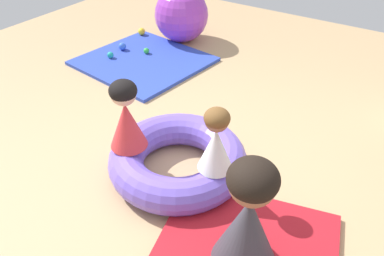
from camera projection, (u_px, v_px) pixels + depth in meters
The scene contains 12 objects.
ground_plane at pixel (192, 181), 2.96m from camera, with size 8.00×8.00×0.00m, color tan.
gym_mat_far_left at pixel (143, 61), 4.61m from camera, with size 1.35×1.29×0.04m, color #2D47B7.
inflatable_cushion at pixel (178, 159), 2.96m from camera, with size 1.07×1.07×0.27m, color #7056D1.
child_in_red at pixel (126, 115), 2.73m from camera, with size 0.36×0.36×0.55m.
child_in_white at pixel (216, 140), 2.54m from camera, with size 0.34×0.34×0.48m.
adult_seated at pixel (248, 217), 2.12m from camera, with size 0.42×0.42×0.78m.
play_ball_green at pixel (146, 51), 4.72m from camera, with size 0.07×0.07×0.07m, color green.
play_ball_teal at pixel (110, 55), 4.61m from camera, with size 0.08×0.08×0.08m, color teal.
play_ball_yellow at pixel (142, 31), 5.20m from camera, with size 0.10×0.10×0.10m, color yellow.
play_ball_orange at pixel (201, 206), 2.63m from camera, with size 0.09×0.09×0.09m, color orange.
play_ball_blue at pixel (122, 46), 4.80m from camera, with size 0.09×0.09×0.09m, color blue.
exercise_ball_large at pixel (181, 15), 4.97m from camera, with size 0.70×0.70×0.70m, color purple.
Camera 1 is at (1.19, -1.80, 2.06)m, focal length 35.73 mm.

